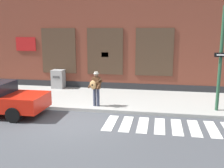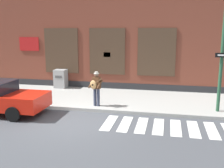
# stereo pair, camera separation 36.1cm
# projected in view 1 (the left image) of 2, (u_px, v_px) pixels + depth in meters

# --- Properties ---
(ground_plane) EXTENTS (160.00, 160.00, 0.00)m
(ground_plane) POSITION_uv_depth(u_px,v_px,m) (75.00, 123.00, 11.02)
(ground_plane) COLOR #424449
(sidewalk) EXTENTS (28.00, 4.67, 0.16)m
(sidewalk) POSITION_uv_depth(u_px,v_px,m) (97.00, 98.00, 14.79)
(sidewalk) COLOR #9E9E99
(sidewalk) RESTS_ON ground
(building_backdrop) EXTENTS (28.00, 4.06, 6.42)m
(building_backdrop) POSITION_uv_depth(u_px,v_px,m) (111.00, 40.00, 18.34)
(building_backdrop) COLOR brown
(building_backdrop) RESTS_ON ground
(crosswalk) EXTENTS (5.20, 1.90, 0.01)m
(crosswalk) POSITION_uv_depth(u_px,v_px,m) (168.00, 126.00, 10.61)
(crosswalk) COLOR silver
(crosswalk) RESTS_ON ground
(busker) EXTENTS (0.72, 0.65, 1.71)m
(busker) POSITION_uv_depth(u_px,v_px,m) (96.00, 87.00, 12.77)
(busker) COLOR #33384C
(busker) RESTS_ON sidewalk
(utility_box) EXTENTS (0.76, 0.70, 1.19)m
(utility_box) POSITION_uv_depth(u_px,v_px,m) (58.00, 79.00, 17.00)
(utility_box) COLOR #9E9E9E
(utility_box) RESTS_ON sidewalk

